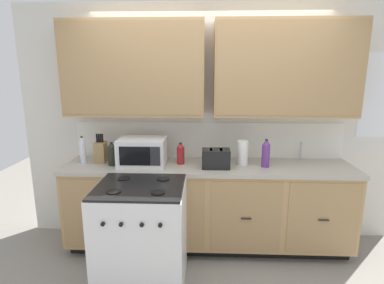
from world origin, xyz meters
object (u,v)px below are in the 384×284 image
at_px(bottle_violet, 266,153).
at_px(stove_range, 142,235).
at_px(bottle_clear, 83,150).
at_px(microwave, 142,151).
at_px(bottle_dark, 112,154).
at_px(toaster, 216,159).
at_px(knife_block, 101,152).
at_px(bottle_red, 181,154).
at_px(paper_towel_roll, 243,152).

bearing_deg(bottle_violet, stove_range, -153.24).
relative_size(stove_range, bottle_clear, 3.26).
bearing_deg(bottle_clear, microwave, -2.05).
bearing_deg(bottle_clear, bottle_violet, -1.45).
bearing_deg(bottle_dark, toaster, -2.03).
xyz_separation_m(stove_range, bottle_violet, (1.17, 0.59, 0.61)).
xyz_separation_m(knife_block, bottle_red, (0.86, -0.03, -0.00)).
bearing_deg(toaster, knife_block, 172.88).
height_order(microwave, bottle_violet, bottle_violet).
relative_size(paper_towel_roll, bottle_dark, 1.05).
height_order(toaster, paper_towel_roll, paper_towel_roll).
height_order(toaster, bottle_red, bottle_red).
bearing_deg(bottle_clear, bottle_dark, -10.85).
distance_m(stove_range, paper_towel_roll, 1.30).
bearing_deg(bottle_red, paper_towel_roll, 0.18).
xyz_separation_m(microwave, bottle_violet, (1.27, -0.03, 0.00)).
relative_size(microwave, bottle_red, 2.11).
bearing_deg(paper_towel_roll, knife_block, 178.75).
bearing_deg(bottle_clear, knife_block, 16.32).
distance_m(toaster, bottle_violet, 0.51).
distance_m(microwave, bottle_clear, 0.64).
xyz_separation_m(toaster, bottle_red, (-0.37, 0.12, 0.02)).
bearing_deg(microwave, toaster, -5.89).
bearing_deg(bottle_violet, microwave, 178.85).
relative_size(toaster, bottle_clear, 0.96).
bearing_deg(paper_towel_roll, bottle_red, -179.82).
bearing_deg(paper_towel_roll, bottle_violet, -16.47).
relative_size(bottle_dark, bottle_red, 1.09).
distance_m(stove_range, microwave, 0.87).
xyz_separation_m(microwave, toaster, (0.76, -0.08, -0.04)).
xyz_separation_m(knife_block, bottle_dark, (0.15, -0.11, 0.01)).
xyz_separation_m(toaster, bottle_dark, (-1.07, 0.04, 0.03)).
xyz_separation_m(paper_towel_roll, bottle_violet, (0.23, -0.07, 0.01)).
bearing_deg(knife_block, stove_range, -50.96).
bearing_deg(microwave, knife_block, 170.89).
relative_size(toaster, bottle_violet, 0.97).
bearing_deg(microwave, bottle_clear, 177.95).
bearing_deg(stove_range, toaster, 38.94).
xyz_separation_m(bottle_clear, bottle_violet, (1.91, -0.05, -0.00)).
bearing_deg(bottle_red, bottle_violet, -4.27).
bearing_deg(microwave, stove_range, -81.17).
height_order(stove_range, bottle_clear, bottle_clear).
distance_m(bottle_clear, bottle_dark, 0.34).
xyz_separation_m(toaster, knife_block, (-1.23, 0.15, 0.02)).
bearing_deg(microwave, bottle_dark, -172.57).
height_order(knife_block, bottle_red, knife_block).
bearing_deg(bottle_violet, bottle_dark, -179.46).
distance_m(bottle_clear, bottle_red, 1.04).
height_order(bottle_dark, bottle_red, bottle_dark).
distance_m(knife_block, bottle_dark, 0.19).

